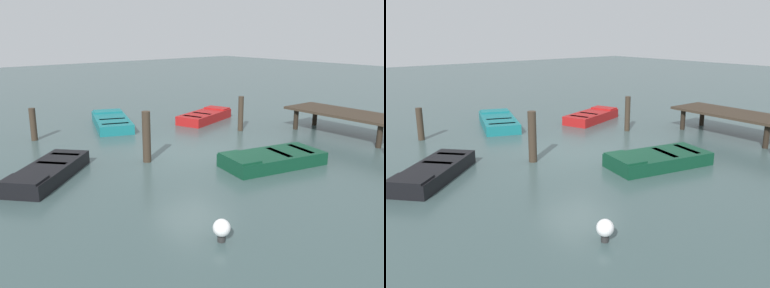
# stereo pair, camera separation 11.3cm
# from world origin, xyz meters

# --- Properties ---
(ground_plane) EXTENTS (80.00, 80.00, 0.00)m
(ground_plane) POSITION_xyz_m (0.00, 0.00, 0.00)
(ground_plane) COLOR #384C4C
(dock_segment) EXTENTS (4.68, 1.98, 0.95)m
(dock_segment) POSITION_xyz_m (1.80, 6.37, 0.84)
(dock_segment) COLOR #33281E
(dock_segment) RESTS_ON ground_plane
(rowboat_black) EXTENTS (3.03, 3.17, 0.46)m
(rowboat_black) POSITION_xyz_m (-0.64, -4.74, 0.22)
(rowboat_black) COLOR black
(rowboat_black) RESTS_ON ground_plane
(rowboat_teal) EXTENTS (3.83, 2.60, 0.46)m
(rowboat_teal) POSITION_xyz_m (-5.51, -0.05, 0.22)
(rowboat_teal) COLOR #14666B
(rowboat_teal) RESTS_ON ground_plane
(rowboat_red) EXTENTS (2.09, 3.24, 0.46)m
(rowboat_red) POSITION_xyz_m (-3.80, 3.87, 0.22)
(rowboat_red) COLOR maroon
(rowboat_red) RESTS_ON ground_plane
(rowboat_dark_green) EXTENTS (2.11, 3.41, 0.46)m
(rowboat_dark_green) POSITION_xyz_m (2.55, 1.12, 0.22)
(rowboat_dark_green) COLOR #0C3823
(rowboat_dark_green) RESTS_ON ground_plane
(mooring_piling_far_right) EXTENTS (0.22, 0.22, 1.44)m
(mooring_piling_far_right) POSITION_xyz_m (-1.37, 3.75, 0.72)
(mooring_piling_far_right) COLOR #33281E
(mooring_piling_far_right) RESTS_ON ground_plane
(mooring_piling_far_left) EXTENTS (0.26, 0.26, 1.64)m
(mooring_piling_far_left) POSITION_xyz_m (-0.24, -1.66, 0.82)
(mooring_piling_far_left) COLOR #33281E
(mooring_piling_far_left) RESTS_ON ground_plane
(mooring_piling_mid_left) EXTENTS (0.24, 0.24, 1.24)m
(mooring_piling_mid_left) POSITION_xyz_m (-5.25, -3.51, 0.62)
(mooring_piling_mid_left) COLOR #33281E
(mooring_piling_mid_left) RESTS_ON ground_plane
(marker_buoy) EXTENTS (0.36, 0.36, 0.48)m
(marker_buoy) POSITION_xyz_m (5.12, -3.43, 0.29)
(marker_buoy) COLOR #262626
(marker_buoy) RESTS_ON ground_plane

